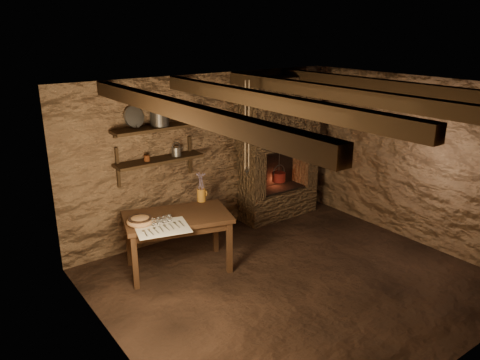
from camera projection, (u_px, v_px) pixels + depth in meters
floor at (294, 281)px, 5.86m from camera, size 4.50×4.50×0.00m
back_wall at (206, 155)px, 7.01m from camera, size 4.50×0.04×2.40m
front_wall at (459, 256)px, 3.95m from camera, size 4.50×0.04×2.40m
left_wall at (113, 241)px, 4.22m from camera, size 0.04×4.00×2.40m
right_wall at (412, 160)px, 6.74m from camera, size 0.04×4.00×2.40m
ceiling at (301, 88)px, 5.10m from camera, size 4.50×4.00×0.04m
beam_far_left at (181, 110)px, 4.29m from camera, size 0.14×3.95×0.16m
beam_mid_left at (266, 101)px, 4.85m from camera, size 0.14×3.95×0.16m
beam_mid_right at (333, 93)px, 5.41m from camera, size 0.14×3.95×0.16m
beam_far_right at (387, 86)px, 5.97m from camera, size 0.14×3.95×0.16m
shelf_lower at (160, 160)px, 6.38m from camera, size 1.25×0.30×0.04m
shelf_upper at (158, 128)px, 6.24m from camera, size 1.25×0.30×0.04m
hearth at (280, 144)px, 7.53m from camera, size 1.43×0.51×2.30m
work_table at (178, 240)px, 6.05m from camera, size 1.49×1.11×0.76m
linen_cloth at (162, 228)px, 5.56m from camera, size 0.73×0.64×0.01m
pewter_cutlery_row at (163, 228)px, 5.54m from camera, size 0.55×0.33×0.01m
drinking_glasses at (159, 221)px, 5.65m from camera, size 0.20×0.06×0.08m
stoneware_jug at (201, 189)px, 6.36m from camera, size 0.13×0.12×0.41m
wooden_bowl at (140, 221)px, 5.66m from camera, size 0.39×0.39×0.12m
iron_stockpot at (159, 119)px, 6.22m from camera, size 0.33×0.33×0.19m
tin_pan at (134, 117)px, 6.11m from camera, size 0.31×0.18×0.28m
small_kettle at (176, 151)px, 6.50m from camera, size 0.20×0.17×0.19m
rusty_tin at (147, 158)px, 6.26m from camera, size 0.09×0.09×0.08m
red_pot at (279, 176)px, 7.63m from camera, size 0.24×0.24×0.54m
hanging_ropes at (247, 126)px, 6.12m from camera, size 0.08×0.08×1.20m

